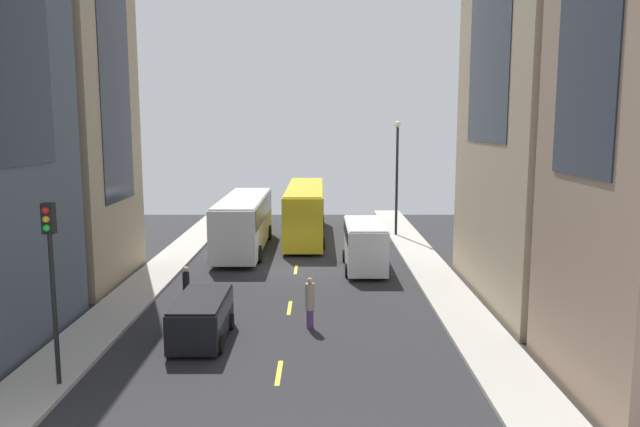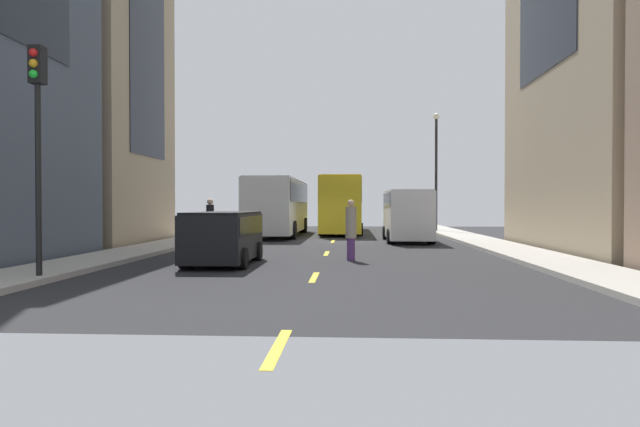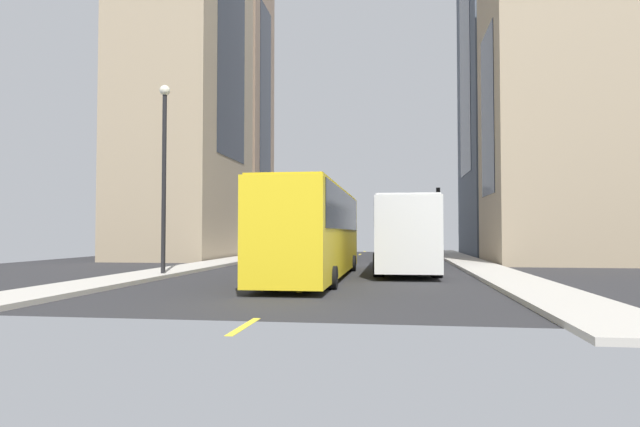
{
  "view_description": "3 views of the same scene",
  "coord_description": "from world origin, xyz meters",
  "px_view_note": "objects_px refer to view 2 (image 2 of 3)",
  "views": [
    {
      "loc": [
        1.32,
        -32.82,
        7.93
      ],
      "look_at": [
        1.19,
        4.09,
        2.5
      ],
      "focal_mm": 34.72,
      "sensor_mm": 36.0,
      "label": 1
    },
    {
      "loc": [
        0.95,
        -28.09,
        1.84
      ],
      "look_at": [
        -0.8,
        2.66,
        1.38
      ],
      "focal_mm": 31.3,
      "sensor_mm": 36.0,
      "label": 2
    },
    {
      "loc": [
        -2.95,
        31.33,
        1.85
      ],
      "look_at": [
        0.86,
        4.08,
        2.81
      ],
      "focal_mm": 30.3,
      "sensor_mm": 36.0,
      "label": 3
    }
  ],
  "objects_px": {
    "pedestrian_crossing_near": "(210,225)",
    "car_black_0": "(224,233)",
    "traffic_light_near_corner": "(37,115)",
    "streetcar_yellow": "(342,201)",
    "pedestrian_crossing_mid": "(351,229)",
    "delivery_van_white": "(407,212)",
    "city_bus_white": "(279,202)"
  },
  "relations": [
    {
      "from": "city_bus_white",
      "to": "traffic_light_near_corner",
      "type": "relative_size",
      "value": 2.08
    },
    {
      "from": "pedestrian_crossing_near",
      "to": "pedestrian_crossing_mid",
      "type": "height_order",
      "value": "pedestrian_crossing_near"
    },
    {
      "from": "city_bus_white",
      "to": "traffic_light_near_corner",
      "type": "bearing_deg",
      "value": -98.67
    },
    {
      "from": "city_bus_white",
      "to": "car_black_0",
      "type": "bearing_deg",
      "value": -88.53
    },
    {
      "from": "city_bus_white",
      "to": "delivery_van_white",
      "type": "bearing_deg",
      "value": -35.26
    },
    {
      "from": "traffic_light_near_corner",
      "to": "streetcar_yellow",
      "type": "bearing_deg",
      "value": 74.66
    },
    {
      "from": "city_bus_white",
      "to": "pedestrian_crossing_near",
      "type": "bearing_deg",
      "value": -93.36
    },
    {
      "from": "streetcar_yellow",
      "to": "pedestrian_crossing_mid",
      "type": "relative_size",
      "value": 6.6
    },
    {
      "from": "delivery_van_white",
      "to": "city_bus_white",
      "type": "bearing_deg",
      "value": 144.74
    },
    {
      "from": "city_bus_white",
      "to": "traffic_light_near_corner",
      "type": "xyz_separation_m",
      "value": [
        -3.11,
        -20.43,
        1.98
      ]
    },
    {
      "from": "delivery_van_white",
      "to": "pedestrian_crossing_mid",
      "type": "relative_size",
      "value": 2.85
    },
    {
      "from": "city_bus_white",
      "to": "pedestrian_crossing_mid",
      "type": "distance_m",
      "value": 15.57
    },
    {
      "from": "city_bus_white",
      "to": "car_black_0",
      "type": "xyz_separation_m",
      "value": [
        0.42,
        -16.29,
        -1.05
      ]
    },
    {
      "from": "pedestrian_crossing_mid",
      "to": "city_bus_white",
      "type": "bearing_deg",
      "value": 103.65
    },
    {
      "from": "pedestrian_crossing_mid",
      "to": "traffic_light_near_corner",
      "type": "height_order",
      "value": "traffic_light_near_corner"
    },
    {
      "from": "streetcar_yellow",
      "to": "car_black_0",
      "type": "xyz_separation_m",
      "value": [
        -3.3,
        -20.76,
        -1.16
      ]
    },
    {
      "from": "streetcar_yellow",
      "to": "pedestrian_crossing_near",
      "type": "relative_size",
      "value": 6.43
    },
    {
      "from": "city_bus_white",
      "to": "pedestrian_crossing_mid",
      "type": "bearing_deg",
      "value": -73.69
    },
    {
      "from": "streetcar_yellow",
      "to": "traffic_light_near_corner",
      "type": "distance_m",
      "value": 25.88
    },
    {
      "from": "city_bus_white",
      "to": "traffic_light_near_corner",
      "type": "distance_m",
      "value": 20.76
    },
    {
      "from": "delivery_van_white",
      "to": "pedestrian_crossing_mid",
      "type": "xyz_separation_m",
      "value": [
        -2.82,
        -9.83,
        -0.45
      ]
    },
    {
      "from": "pedestrian_crossing_near",
      "to": "delivery_van_white",
      "type": "bearing_deg",
      "value": 40.72
    },
    {
      "from": "pedestrian_crossing_near",
      "to": "car_black_0",
      "type": "bearing_deg",
      "value": -73.44
    },
    {
      "from": "pedestrian_crossing_mid",
      "to": "traffic_light_near_corner",
      "type": "distance_m",
      "value": 9.74
    },
    {
      "from": "city_bus_white",
      "to": "pedestrian_crossing_mid",
      "type": "height_order",
      "value": "city_bus_white"
    },
    {
      "from": "delivery_van_white",
      "to": "car_black_0",
      "type": "distance_m",
      "value": 13.11
    },
    {
      "from": "car_black_0",
      "to": "pedestrian_crossing_near",
      "type": "distance_m",
      "value": 3.25
    },
    {
      "from": "pedestrian_crossing_mid",
      "to": "streetcar_yellow",
      "type": "bearing_deg",
      "value": 89.26
    },
    {
      "from": "traffic_light_near_corner",
      "to": "car_black_0",
      "type": "bearing_deg",
      "value": 49.5
    },
    {
      "from": "streetcar_yellow",
      "to": "car_black_0",
      "type": "distance_m",
      "value": 21.05
    },
    {
      "from": "pedestrian_crossing_near",
      "to": "pedestrian_crossing_mid",
      "type": "relative_size",
      "value": 1.03
    },
    {
      "from": "delivery_van_white",
      "to": "traffic_light_near_corner",
      "type": "height_order",
      "value": "traffic_light_near_corner"
    }
  ]
}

